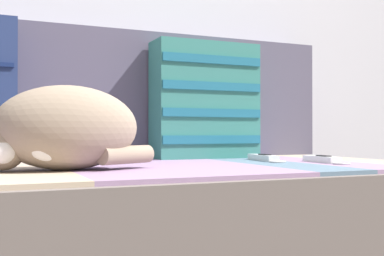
{
  "coord_description": "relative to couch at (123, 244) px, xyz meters",
  "views": [
    {
      "loc": [
        -0.35,
        -1.17,
        0.51
      ],
      "look_at": [
        0.17,
        0.02,
        0.52
      ],
      "focal_mm": 45.0,
      "sensor_mm": 36.0,
      "label": 1
    }
  ],
  "objects": [
    {
      "name": "game_remote_near",
      "position": [
        0.45,
        0.01,
        0.22
      ],
      "size": [
        0.07,
        0.21,
        0.02
      ],
      "color": "white",
      "rests_on": "couch"
    },
    {
      "name": "sofa_backrest",
      "position": [
        0.0,
        0.38,
        0.43
      ],
      "size": [
        1.74,
        0.14,
        0.44
      ],
      "color": "#514C60",
      "rests_on": "couch"
    },
    {
      "name": "game_remote_far",
      "position": [
        0.57,
        -0.13,
        0.22
      ],
      "size": [
        0.06,
        0.2,
        0.02
      ],
      "color": "white",
      "rests_on": "couch"
    },
    {
      "name": "throw_pillow_striped",
      "position": [
        0.35,
        0.23,
        0.41
      ],
      "size": [
        0.37,
        0.14,
        0.4
      ],
      "color": "#337A70",
      "rests_on": "couch"
    },
    {
      "name": "sleeping_cat",
      "position": [
        -0.18,
        -0.13,
        0.31
      ],
      "size": [
        0.4,
        0.21,
        0.2
      ],
      "color": "gray",
      "rests_on": "couch"
    },
    {
      "name": "couch",
      "position": [
        0.0,
        0.0,
        0.0
      ],
      "size": [
        1.77,
        0.9,
        0.42
      ],
      "color": "brown",
      "rests_on": "ground_plane"
    }
  ]
}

